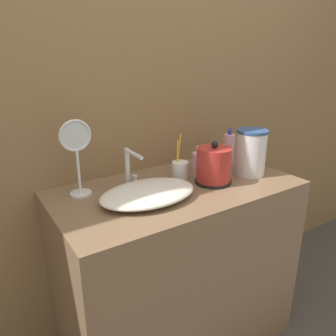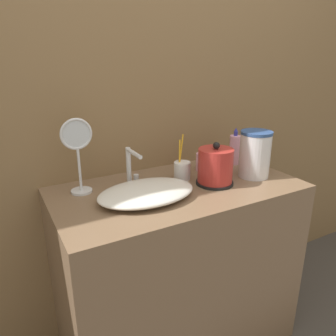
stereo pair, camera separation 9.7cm
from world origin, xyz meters
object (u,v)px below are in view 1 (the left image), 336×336
at_px(electric_kettle, 214,167).
at_px(shampoo_bottle, 229,148).
at_px(faucet, 130,165).
at_px(toothbrush_cup, 180,170).
at_px(vanity_mirror, 77,152).
at_px(water_pitcher, 251,152).
at_px(lotion_bottle, 198,161).

distance_m(electric_kettle, shampoo_bottle, 0.33).
relative_size(faucet, electric_kettle, 0.88).
relative_size(faucet, toothbrush_cup, 0.81).
relative_size(vanity_mirror, water_pitcher, 1.44).
height_order(electric_kettle, vanity_mirror, vanity_mirror).
bearing_deg(toothbrush_cup, shampoo_bottle, 9.60).
bearing_deg(shampoo_bottle, lotion_bottle, -179.29).
bearing_deg(faucet, toothbrush_cup, -10.97).
height_order(faucet, toothbrush_cup, toothbrush_cup).
bearing_deg(water_pitcher, electric_kettle, 177.36).
height_order(vanity_mirror, water_pitcher, vanity_mirror).
bearing_deg(faucet, shampoo_bottle, 1.50).
distance_m(faucet, shampoo_bottle, 0.61).
bearing_deg(water_pitcher, faucet, 162.34).
distance_m(toothbrush_cup, vanity_mirror, 0.49).
xyz_separation_m(faucet, lotion_bottle, (0.39, 0.01, -0.05)).
bearing_deg(water_pitcher, lotion_bottle, 132.06).
distance_m(shampoo_bottle, vanity_mirror, 0.84).
distance_m(toothbrush_cup, lotion_bottle, 0.16).
distance_m(lotion_bottle, water_pitcher, 0.27).
bearing_deg(lotion_bottle, electric_kettle, -105.65).
xyz_separation_m(shampoo_bottle, water_pitcher, (-0.04, -0.20, 0.03)).
bearing_deg(lotion_bottle, faucet, -178.06).
distance_m(faucet, toothbrush_cup, 0.25).
xyz_separation_m(electric_kettle, shampoo_bottle, (0.27, 0.19, 0.00)).
relative_size(electric_kettle, toothbrush_cup, 0.92).
relative_size(electric_kettle, vanity_mirror, 0.61).
bearing_deg(electric_kettle, shampoo_bottle, 34.73).
relative_size(lotion_bottle, water_pitcher, 0.56).
height_order(toothbrush_cup, vanity_mirror, vanity_mirror).
xyz_separation_m(electric_kettle, toothbrush_cup, (-0.10, 0.12, -0.03)).
height_order(shampoo_bottle, vanity_mirror, vanity_mirror).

